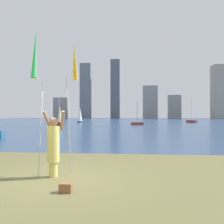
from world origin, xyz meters
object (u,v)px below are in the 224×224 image
object	(u,v)px
sailboat_3	(137,123)
bag	(66,188)
sailboat_2	(191,121)
sailboat_4	(60,117)
sailboat_5	(80,115)
kite_flag_left	(35,57)
person	(53,144)
kite_flag_right	(74,64)

from	to	relation	value
sailboat_3	bag	bearing A→B (deg)	-92.59
sailboat_2	sailboat_4	world-z (taller)	sailboat_2
bag	sailboat_2	bearing A→B (deg)	75.21
sailboat_2	sailboat_5	xyz separation A→B (m)	(-24.72, -1.89, 1.37)
kite_flag_left	sailboat_2	distance (m)	52.94
person	kite_flag_right	bearing A→B (deg)	73.06
kite_flag_left	kite_flag_right	distance (m)	1.38
kite_flag_right	bag	world-z (taller)	kite_flag_right
sailboat_2	kite_flag_right	bearing A→B (deg)	-105.77
kite_flag_right	sailboat_2	distance (m)	51.66
person	kite_flag_right	distance (m)	2.62
bag	sailboat_2	size ratio (longest dim) A/B	0.05
kite_flag_right	sailboat_4	bearing A→B (deg)	108.08
kite_flag_left	bag	distance (m)	3.67
kite_flag_left	sailboat_3	distance (m)	37.23
bag	sailboat_3	world-z (taller)	sailboat_3
kite_flag_right	sailboat_4	world-z (taller)	sailboat_4
person	bag	distance (m)	1.79
person	sailboat_3	size ratio (longest dim) A/B	0.48
kite_flag_right	sailboat_5	distance (m)	48.95
sailboat_2	sailboat_4	bearing A→B (deg)	-141.98
bag	sailboat_2	distance (m)	53.58
kite_flag_right	sailboat_2	world-z (taller)	sailboat_2
sailboat_2	sailboat_3	size ratio (longest dim) A/B	1.41
kite_flag_right	bag	distance (m)	3.96
bag	sailboat_4	distance (m)	34.60
sailboat_2	sailboat_5	distance (m)	24.83
person	sailboat_5	bearing A→B (deg)	113.45
bag	sailboat_5	bearing A→B (deg)	102.48
sailboat_3	sailboat_5	distance (m)	17.47
sailboat_5	kite_flag_right	bearing A→B (deg)	-77.36
person	sailboat_2	distance (m)	52.44
person	sailboat_3	distance (m)	36.77
bag	sailboat_3	bearing A→B (deg)	87.41
kite_flag_left	sailboat_5	xyz separation A→B (m)	(-9.86, 48.83, -1.69)
sailboat_2	sailboat_5	bearing A→B (deg)	-175.62
kite_flag_left	sailboat_2	world-z (taller)	sailboat_2
kite_flag_right	sailboat_4	xyz separation A→B (m)	(-10.06, 30.81, -1.96)
bag	sailboat_2	world-z (taller)	sailboat_2
kite_flag_left	sailboat_4	world-z (taller)	sailboat_4
kite_flag_left	kite_flag_right	size ratio (longest dim) A/B	1.02
sailboat_2	person	bearing A→B (deg)	-105.98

